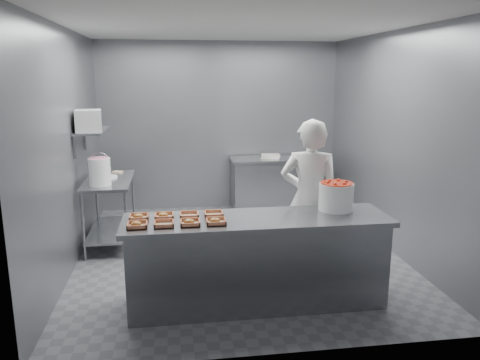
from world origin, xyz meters
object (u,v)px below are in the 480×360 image
Objects in this scene: tray_2 at (190,222)px; tray_5 at (164,216)px; tray_3 at (216,221)px; tray_7 at (214,214)px; tray_1 at (164,224)px; service_counter at (257,261)px; tray_6 at (189,215)px; prep_table at (110,202)px; glaze_bucket at (100,171)px; tray_0 at (137,225)px; worker at (309,199)px; back_counter at (275,184)px; strawberry_tub at (336,195)px; appliance at (88,121)px; tray_4 at (139,217)px.

tray_2 is 1.00× the size of tray_5.
tray_3 is 0.24m from tray_7.
tray_1 is 0.24m from tray_5.
tray_1 and tray_7 have the same top height.
service_counter is 13.88× the size of tray_6.
glaze_bucket reaches higher than prep_table.
tray_6 is (0.24, 0.00, -0.00)m from tray_5.
worker reaches higher than tray_0.
tray_3 reaches higher than tray_7.
glaze_bucket is at bearing -148.26° from back_counter.
tray_1 is 0.24m from tray_2.
tray_0 is 1.00× the size of tray_5.
prep_table is at bearing 118.60° from tray_6.
tray_1 is 1.00× the size of tray_6.
service_counter is at bearing 6.09° from tray_0.
worker reaches higher than tray_6.
strawberry_tub is 0.98× the size of appliance.
tray_1 is at bearing -118.01° from back_counter.
tray_2 is at bearing -45.28° from tray_5.
tray_2 reaches higher than tray_7.
glaze_bucket is (-1.71, 1.64, 0.63)m from service_counter.
tray_2 is 1.00× the size of tray_3.
tray_1 is 1.00× the size of tray_3.
tray_1 is at bearing -65.14° from glaze_bucket.
service_counter is 13.88× the size of tray_3.
service_counter is 1.02m from tray_1.
worker is at bearing 21.44° from tray_0.
tray_5 is (-0.48, 0.24, 0.00)m from tray_3.
tray_3 is 1.29m from strawberry_tub.
tray_0 is 2.14m from appliance.
back_counter is at bearing -76.24° from worker.
service_counter is 7.45× the size of strawberry_tub.
glaze_bucket reaches higher than tray_4.
tray_4 is 1.00× the size of tray_6.
appliance reaches higher than tray_6.
tray_3 is 0.45× the size of glaze_bucket.
tray_5 is (-1.80, -3.13, 0.47)m from back_counter.
prep_table is 6.40× the size of tray_1.
appliance reaches higher than tray_2.
tray_3 is at bearing -163.77° from service_counter.
back_counter is (0.90, 3.25, -0.00)m from service_counter.
worker is (1.59, 0.72, -0.02)m from tray_1.
back_counter is 8.01× the size of tray_5.
appliance is (-0.68, 1.88, 0.78)m from tray_0.
tray_6 is 1.00× the size of tray_7.
service_counter is at bearing -51.92° from appliance.
glaze_bucket is at bearing 124.82° from tray_6.
back_counter is 3.74m from tray_2.
appliance is (-2.66, 1.61, 0.64)m from strawberry_tub.
tray_1 is 0.54× the size of strawberry_tub.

